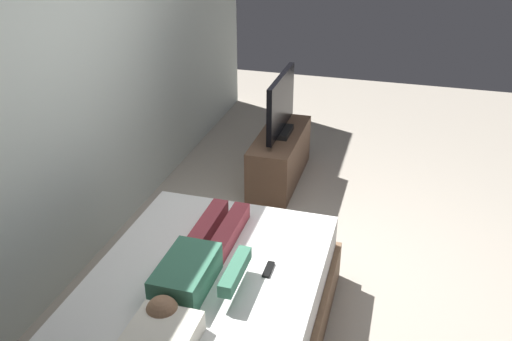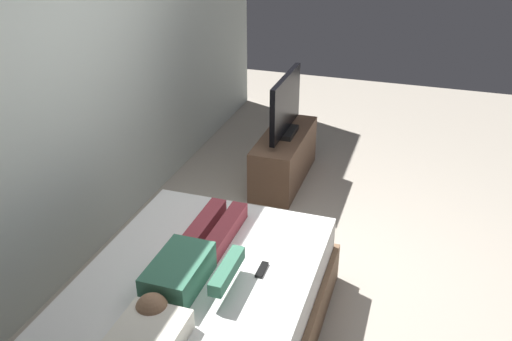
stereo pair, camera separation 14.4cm
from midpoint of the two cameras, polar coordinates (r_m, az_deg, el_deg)
ground_plane at (r=4.21m, az=4.53°, el=-11.38°), size 10.00×10.00×0.00m
back_wall at (r=4.50m, az=-16.49°, el=10.40°), size 6.40×0.10×2.80m
bed at (r=3.55m, az=-6.57°, el=-14.56°), size 1.90×1.44×0.54m
person at (r=3.36m, az=-7.39°, el=-9.54°), size 1.26×0.46×0.18m
remote at (r=3.41m, az=0.07°, el=-10.25°), size 0.15×0.04×0.02m
tv_stand at (r=5.44m, az=1.72°, el=1.40°), size 1.10×0.40×0.50m
tv at (r=5.23m, az=1.80°, el=6.68°), size 0.88×0.20×0.59m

